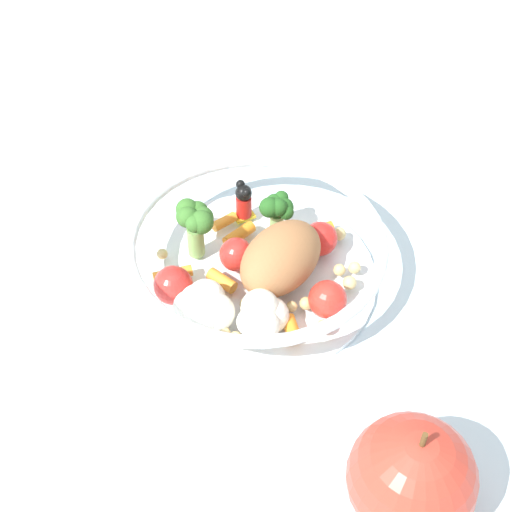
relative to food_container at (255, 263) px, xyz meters
The scene contains 3 objects.
ground_plane 0.04m from the food_container, 40.53° to the left, with size 2.40×2.40×0.00m, color silver.
food_container is the anchor object (origin of this frame).
loose_apple 0.22m from the food_container, 77.75° to the right, with size 0.08×0.08×0.10m.
Camera 1 is at (-0.12, -0.43, 0.48)m, focal length 51.89 mm.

